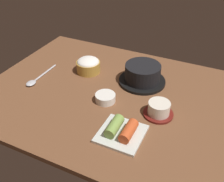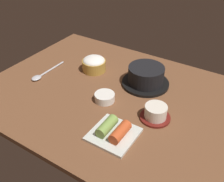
{
  "view_description": "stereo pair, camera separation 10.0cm",
  "coord_description": "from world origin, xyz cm",
  "px_view_note": "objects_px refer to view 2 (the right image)",
  "views": [
    {
      "loc": [
        37.18,
        -75.9,
        63.25
      ],
      "look_at": [
        2.0,
        -2.0,
        5.0
      ],
      "focal_mm": 42.12,
      "sensor_mm": 36.0,
      "label": 1
    },
    {
      "loc": [
        45.96,
        -71.04,
        63.25
      ],
      "look_at": [
        2.0,
        -2.0,
        5.0
      ],
      "focal_mm": 42.12,
      "sensor_mm": 36.0,
      "label": 2
    }
  ],
  "objects_px": {
    "rice_bowl": "(94,64)",
    "banchan_cup_center": "(105,97)",
    "stone_pot": "(146,76)",
    "tea_cup_with_saucer": "(156,113)",
    "spoon": "(41,75)",
    "kimchi_plate": "(113,132)"
  },
  "relations": [
    {
      "from": "stone_pot",
      "to": "spoon",
      "type": "xyz_separation_m",
      "value": [
        -0.41,
        -0.19,
        -0.03
      ]
    },
    {
      "from": "tea_cup_with_saucer",
      "to": "rice_bowl",
      "type": "bearing_deg",
      "value": 157.69
    },
    {
      "from": "stone_pot",
      "to": "kimchi_plate",
      "type": "height_order",
      "value": "stone_pot"
    },
    {
      "from": "stone_pot",
      "to": "spoon",
      "type": "bearing_deg",
      "value": -155.54
    },
    {
      "from": "rice_bowl",
      "to": "banchan_cup_center",
      "type": "xyz_separation_m",
      "value": [
        0.17,
        -0.16,
        -0.02
      ]
    },
    {
      "from": "rice_bowl",
      "to": "tea_cup_with_saucer",
      "type": "distance_m",
      "value": 0.4
    },
    {
      "from": "banchan_cup_center",
      "to": "spoon",
      "type": "distance_m",
      "value": 0.33
    },
    {
      "from": "rice_bowl",
      "to": "stone_pot",
      "type": "bearing_deg",
      "value": 5.03
    },
    {
      "from": "banchan_cup_center",
      "to": "spoon",
      "type": "xyz_separation_m",
      "value": [
        -0.33,
        -0.0,
        -0.01
      ]
    },
    {
      "from": "stone_pot",
      "to": "banchan_cup_center",
      "type": "distance_m",
      "value": 0.2
    },
    {
      "from": "tea_cup_with_saucer",
      "to": "banchan_cup_center",
      "type": "distance_m",
      "value": 0.21
    },
    {
      "from": "banchan_cup_center",
      "to": "spoon",
      "type": "bearing_deg",
      "value": -179.35
    },
    {
      "from": "banchan_cup_center",
      "to": "kimchi_plate",
      "type": "bearing_deg",
      "value": -47.62
    },
    {
      "from": "stone_pot",
      "to": "tea_cup_with_saucer",
      "type": "height_order",
      "value": "stone_pot"
    },
    {
      "from": "stone_pot",
      "to": "kimchi_plate",
      "type": "relative_size",
      "value": 1.37
    },
    {
      "from": "tea_cup_with_saucer",
      "to": "banchan_cup_center",
      "type": "relative_size",
      "value": 1.39
    },
    {
      "from": "rice_bowl",
      "to": "spoon",
      "type": "xyz_separation_m",
      "value": [
        -0.16,
        -0.17,
        -0.03
      ]
    },
    {
      "from": "rice_bowl",
      "to": "kimchi_plate",
      "type": "distance_m",
      "value": 0.42
    },
    {
      "from": "tea_cup_with_saucer",
      "to": "spoon",
      "type": "height_order",
      "value": "tea_cup_with_saucer"
    },
    {
      "from": "tea_cup_with_saucer",
      "to": "kimchi_plate",
      "type": "height_order",
      "value": "tea_cup_with_saucer"
    },
    {
      "from": "stone_pot",
      "to": "spoon",
      "type": "distance_m",
      "value": 0.45
    },
    {
      "from": "kimchi_plate",
      "to": "spoon",
      "type": "distance_m",
      "value": 0.48
    }
  ]
}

